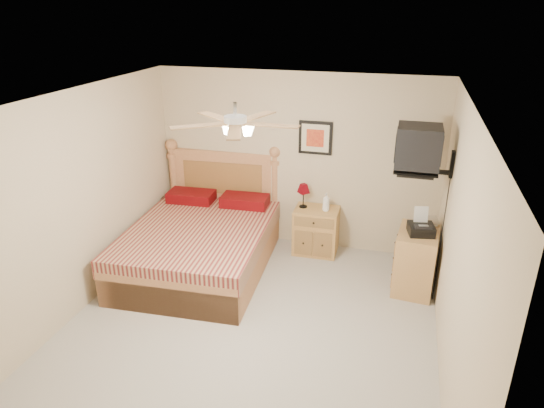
% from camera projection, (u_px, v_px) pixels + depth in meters
% --- Properties ---
extents(floor, '(4.50, 4.50, 0.00)m').
position_uv_depth(floor, '(248.00, 330.00, 5.32)').
color(floor, '#A29C92').
rests_on(floor, ground).
extents(ceiling, '(4.00, 4.50, 0.04)m').
position_uv_depth(ceiling, '(242.00, 103.00, 4.36)').
color(ceiling, white).
rests_on(ceiling, ground).
extents(wall_back, '(4.00, 0.04, 2.50)m').
position_uv_depth(wall_back, '(296.00, 162.00, 6.84)').
color(wall_back, '#C4B291').
rests_on(wall_back, ground).
extents(wall_front, '(4.00, 0.04, 2.50)m').
position_uv_depth(wall_front, '(124.00, 387.00, 2.84)').
color(wall_front, '#C4B291').
rests_on(wall_front, ground).
extents(wall_left, '(0.04, 4.50, 2.50)m').
position_uv_depth(wall_left, '(73.00, 207.00, 5.34)').
color(wall_left, '#C4B291').
rests_on(wall_left, ground).
extents(wall_right, '(0.04, 4.50, 2.50)m').
position_uv_depth(wall_right, '(457.00, 254.00, 4.34)').
color(wall_right, '#C4B291').
rests_on(wall_right, ground).
extents(bed, '(1.84, 2.35, 1.46)m').
position_uv_depth(bed, '(198.00, 219.00, 6.29)').
color(bed, '#B37249').
rests_on(bed, ground).
extents(nightstand, '(0.62, 0.47, 0.66)m').
position_uv_depth(nightstand, '(316.00, 231.00, 6.89)').
color(nightstand, '#9F7543').
rests_on(nightstand, ground).
extents(table_lamp, '(0.19, 0.19, 0.35)m').
position_uv_depth(table_lamp, '(303.00, 196.00, 6.77)').
color(table_lamp, '#5E030D').
rests_on(table_lamp, nightstand).
extents(lotion_bottle, '(0.12, 0.12, 0.26)m').
position_uv_depth(lotion_bottle, '(326.00, 202.00, 6.67)').
color(lotion_bottle, white).
rests_on(lotion_bottle, nightstand).
extents(framed_picture, '(0.46, 0.04, 0.46)m').
position_uv_depth(framed_picture, '(315.00, 138.00, 6.61)').
color(framed_picture, black).
rests_on(framed_picture, wall_back).
extents(dresser, '(0.52, 0.70, 0.79)m').
position_uv_depth(dresser, '(415.00, 260.00, 5.96)').
color(dresser, '#AC8447').
rests_on(dresser, ground).
extents(fax_machine, '(0.35, 0.36, 0.31)m').
position_uv_depth(fax_machine, '(422.00, 222.00, 5.70)').
color(fax_machine, black).
rests_on(fax_machine, dresser).
extents(magazine_lower, '(0.22, 0.27, 0.02)m').
position_uv_depth(magazine_lower, '(421.00, 222.00, 6.04)').
color(magazine_lower, '#B8A790').
rests_on(magazine_lower, dresser).
extents(magazine_upper, '(0.22, 0.27, 0.02)m').
position_uv_depth(magazine_upper, '(423.00, 220.00, 6.05)').
color(magazine_upper, gray).
rests_on(magazine_upper, magazine_lower).
extents(wall_tv, '(0.56, 0.46, 0.58)m').
position_uv_depth(wall_tv, '(432.00, 151.00, 5.38)').
color(wall_tv, black).
rests_on(wall_tv, wall_right).
extents(ceiling_fan, '(1.14, 1.14, 0.28)m').
position_uv_depth(ceiling_fan, '(235.00, 123.00, 4.23)').
color(ceiling_fan, silver).
rests_on(ceiling_fan, ceiling).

